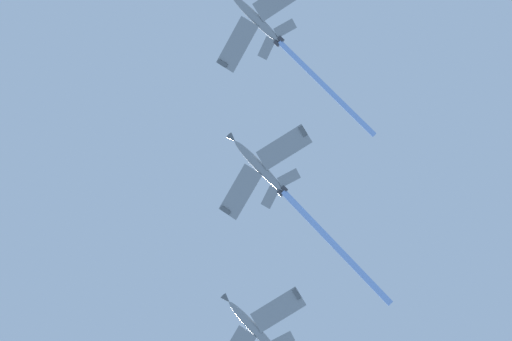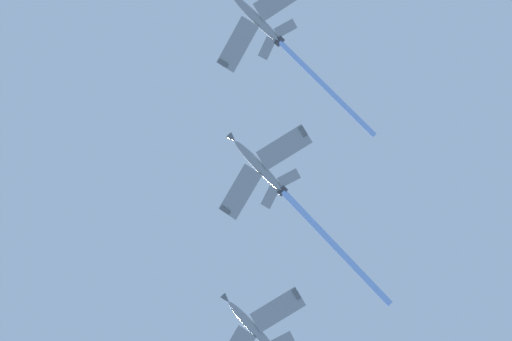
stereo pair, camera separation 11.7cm
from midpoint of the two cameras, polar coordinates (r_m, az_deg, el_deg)
name	(u,v)px [view 1 (the left image)]	position (r m, az deg, el deg)	size (l,w,h in m)	color
jet_lead	(275,38)	(172.28, 1.10, 7.45)	(20.09, 33.78, 14.37)	gray
jet_second	(288,196)	(169.26, 1.81, -1.45)	(20.12, 36.75, 14.93)	gray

